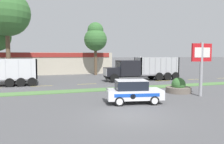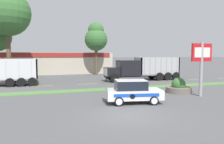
% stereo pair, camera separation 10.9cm
% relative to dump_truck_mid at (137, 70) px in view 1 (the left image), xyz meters
% --- Properties ---
extents(ground_plane, '(600.00, 600.00, 0.00)m').
position_rel_dump_truck_mid_xyz_m(ground_plane, '(-7.99, -16.11, -1.54)').
color(ground_plane, '#515154').
extents(grass_verge, '(120.00, 1.87, 0.06)m').
position_rel_dump_truck_mid_xyz_m(grass_verge, '(-7.99, -6.30, -1.51)').
color(grass_verge, '#517F42').
rests_on(grass_verge, ground_plane).
extents(centre_line_3, '(2.40, 0.14, 0.01)m').
position_rel_dump_truck_mid_xyz_m(centre_line_3, '(-12.82, -1.36, -1.53)').
color(centre_line_3, yellow).
rests_on(centre_line_3, ground_plane).
extents(centre_line_4, '(2.40, 0.14, 0.01)m').
position_rel_dump_truck_mid_xyz_m(centre_line_4, '(-7.42, -1.36, -1.53)').
color(centre_line_4, yellow).
rests_on(centre_line_4, ground_plane).
extents(centre_line_5, '(2.40, 0.14, 0.01)m').
position_rel_dump_truck_mid_xyz_m(centre_line_5, '(-2.02, -1.36, -1.53)').
color(centre_line_5, yellow).
rests_on(centre_line_5, ground_plane).
extents(centre_line_6, '(2.40, 0.14, 0.01)m').
position_rel_dump_truck_mid_xyz_m(centre_line_6, '(3.38, -1.36, -1.53)').
color(centre_line_6, yellow).
rests_on(centre_line_6, ground_plane).
extents(centre_line_7, '(2.40, 0.14, 0.01)m').
position_rel_dump_truck_mid_xyz_m(centre_line_7, '(8.78, -1.36, -1.53)').
color(centre_line_7, yellow).
rests_on(centre_line_7, ground_plane).
extents(centre_line_8, '(2.40, 0.14, 0.01)m').
position_rel_dump_truck_mid_xyz_m(centre_line_8, '(14.18, -1.36, -1.53)').
color(centre_line_8, yellow).
rests_on(centre_line_8, ground_plane).
extents(dump_truck_mid, '(10.91, 2.57, 3.44)m').
position_rel_dump_truck_mid_xyz_m(dump_truck_mid, '(0.00, 0.00, 0.00)').
color(dump_truck_mid, black).
rests_on(dump_truck_mid, ground_plane).
extents(rally_car, '(4.40, 2.64, 1.79)m').
position_rel_dump_truck_mid_xyz_m(rally_car, '(-6.40, -13.03, -0.65)').
color(rally_car, white).
rests_on(rally_car, ground_plane).
extents(store_sign_post, '(2.01, 0.28, 4.69)m').
position_rel_dump_truck_mid_xyz_m(store_sign_post, '(0.31, -12.42, 1.67)').
color(store_sign_post, '#9E9EA3').
rests_on(store_sign_post, ground_plane).
extents(stone_planter, '(2.40, 2.40, 1.45)m').
position_rel_dump_truck_mid_xyz_m(stone_planter, '(-0.37, -10.20, -1.05)').
color(stone_planter, '#6B6056').
rests_on(stone_planter, ground_plane).
extents(store_building_backdrop, '(25.17, 12.10, 4.05)m').
position_rel_dump_truck_mid_xyz_m(store_building_backdrop, '(-12.03, 18.58, 0.49)').
color(store_building_backdrop, '#BCB29E').
rests_on(store_building_backdrop, ground_plane).
extents(tree_behind_left, '(6.39, 6.39, 14.22)m').
position_rel_dump_truck_mid_xyz_m(tree_behind_left, '(-17.11, 6.05, 8.50)').
color(tree_behind_left, brown).
rests_on(tree_behind_left, ground_plane).
extents(tree_behind_right, '(4.07, 4.07, 9.42)m').
position_rel_dump_truck_mid_xyz_m(tree_behind_right, '(-3.32, 10.34, 5.18)').
color(tree_behind_right, brown).
rests_on(tree_behind_right, ground_plane).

